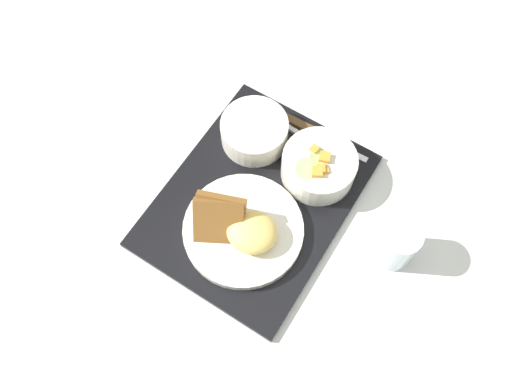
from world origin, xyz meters
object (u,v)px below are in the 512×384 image
object	(u,v)px
bowl_soup	(254,130)
plate_main	(241,229)
spoon	(310,141)
bowl_salad	(319,165)
glass_water	(396,245)
knife	(307,129)

from	to	relation	value
bowl_soup	plate_main	size ratio (longest dim) A/B	0.60
bowl_soup	spoon	bearing A→B (deg)	125.63
bowl_salad	spoon	world-z (taller)	bowl_salad
spoon	bowl_soup	bearing A→B (deg)	-147.66
bowl_soup	glass_water	xyz separation A→B (m)	(0.02, 0.34, -0.00)
bowl_salad	bowl_soup	distance (m)	0.14
knife	plate_main	bearing A→B (deg)	-89.59
plate_main	spoon	xyz separation A→B (m)	(-0.23, -0.02, -0.02)
bowl_salad	knife	distance (m)	0.10
bowl_soup	spoon	world-z (taller)	bowl_soup
spoon	glass_water	bearing A→B (deg)	-21.71
bowl_soup	glass_water	distance (m)	0.34
plate_main	knife	bearing A→B (deg)	-170.24
bowl_soup	spoon	xyz separation A→B (m)	(-0.06, 0.09, -0.03)
bowl_soup	knife	size ratio (longest dim) A/B	0.69
plate_main	glass_water	distance (m)	0.27
bowl_salad	spoon	distance (m)	0.07
knife	bowl_salad	bearing A→B (deg)	-49.24
bowl_salad	bowl_soup	bearing A→B (deg)	-82.45
knife	glass_water	size ratio (longest dim) A/B	1.94
plate_main	spoon	world-z (taller)	plate_main
bowl_soup	plate_main	xyz separation A→B (m)	(0.17, 0.11, -0.01)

